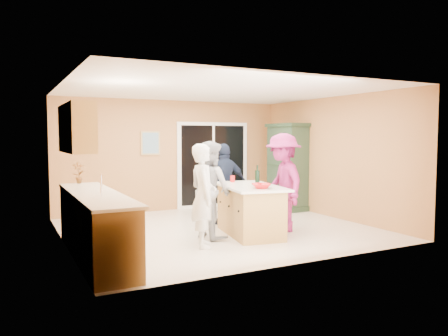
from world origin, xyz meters
name	(u,v)px	position (x,y,z in m)	size (l,w,h in m)	color
floor	(219,229)	(0.00, 0.00, 0.00)	(5.50, 5.50, 0.00)	silver
ceiling	(219,90)	(0.00, 0.00, 2.60)	(5.50, 5.00, 0.10)	white
wall_back	(173,155)	(0.00, 2.50, 1.30)	(5.50, 0.10, 2.60)	#EE9F62
wall_front	(301,170)	(0.00, -2.50, 1.30)	(5.50, 0.10, 2.60)	#EE9F62
wall_left	(64,165)	(-2.75, 0.00, 1.30)	(0.10, 5.00, 2.60)	#EE9F62
wall_right	(334,157)	(2.75, 0.00, 1.30)	(0.10, 5.00, 2.60)	#EE9F62
left_cabinet_run	(97,228)	(-2.45, -1.05, 0.46)	(0.65, 3.05, 1.24)	#A87D41
upper_cabinets	(76,128)	(-2.58, -0.20, 1.88)	(0.35, 1.60, 0.75)	#A87D41
sliding_door	(213,165)	(1.05, 2.46, 1.05)	(1.90, 0.07, 2.10)	white
framed_picture	(150,143)	(-0.55, 2.48, 1.60)	(0.46, 0.04, 0.56)	tan
kitchen_island	(250,212)	(0.29, -0.64, 0.42)	(1.19, 1.82, 0.88)	#A87D41
green_hutch	(287,168)	(2.49, 1.34, 1.00)	(0.59, 1.12, 2.06)	#233925
woman_white	(204,196)	(-0.80, -1.05, 0.82)	(0.60, 0.39, 1.64)	white
woman_grey	(210,190)	(-0.43, -0.52, 0.84)	(0.81, 0.63, 1.67)	#A3A4A6
woman_navy	(225,184)	(0.32, 0.39, 0.81)	(0.95, 0.39, 1.61)	#182135
woman_magenta	(283,183)	(0.97, -0.67, 0.90)	(1.17, 0.67, 1.81)	#8A1E65
serving_bowl	(261,186)	(0.23, -1.11, 0.92)	(0.32, 0.32, 0.08)	red
tulip_vase	(79,173)	(-2.45, 0.52, 1.13)	(0.20, 0.13, 0.37)	#A51810
tumbler_near	(260,186)	(0.20, -1.12, 0.93)	(0.07, 0.07, 0.10)	red
tumbler_far	(233,179)	(0.27, -0.03, 0.95)	(0.09, 0.09, 0.13)	red
wine_bottle	(257,177)	(0.47, -0.60, 1.02)	(0.08, 0.08, 0.35)	black
white_plate	(261,187)	(0.25, -1.06, 0.89)	(0.20, 0.20, 0.01)	silver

